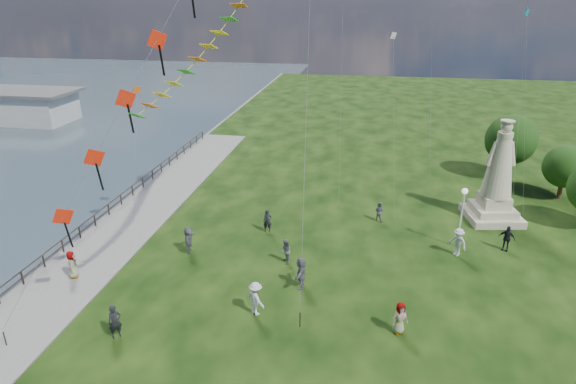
% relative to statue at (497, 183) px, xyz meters
% --- Properties ---
extents(waterfront, '(200.00, 200.00, 1.51)m').
position_rel_statue_xyz_m(waterfront, '(-28.39, -9.56, -3.00)').
color(waterfront, '#364952').
rests_on(waterfront, ground).
extents(statue, '(4.45, 4.45, 7.79)m').
position_rel_statue_xyz_m(statue, '(0.00, 0.00, 0.00)').
color(statue, '#BBB38D').
rests_on(statue, ground).
extents(lamppost, '(0.40, 0.40, 4.33)m').
position_rel_statue_xyz_m(lamppost, '(-3.28, -5.14, 0.19)').
color(lamppost, silver).
rests_on(lamppost, ground).
extents(tree_row, '(7.72, 14.46, 6.04)m').
position_rel_statue_xyz_m(tree_row, '(4.96, 5.87, 0.42)').
color(tree_row, '#382314').
rests_on(tree_row, ground).
extents(person_0, '(0.77, 0.77, 1.81)m').
position_rel_statue_xyz_m(person_0, '(-21.69, -17.89, -2.04)').
color(person_0, black).
rests_on(person_0, ground).
extents(person_1, '(0.77, 0.94, 1.66)m').
position_rel_statue_xyz_m(person_1, '(-14.53, -9.29, -2.11)').
color(person_1, '#595960').
rests_on(person_1, ground).
extents(person_2, '(1.38, 1.28, 1.94)m').
position_rel_statue_xyz_m(person_2, '(-15.17, -14.85, -1.97)').
color(person_2, silver).
rests_on(person_2, ground).
extents(person_4, '(1.02, 0.88, 1.78)m').
position_rel_statue_xyz_m(person_4, '(-7.60, -15.14, -2.05)').
color(person_4, '#595960').
rests_on(person_4, ground).
extents(person_5, '(1.00, 1.80, 1.83)m').
position_rel_statue_xyz_m(person_5, '(-21.20, -8.91, -2.02)').
color(person_5, '#595960').
rests_on(person_5, ground).
extents(person_6, '(0.71, 0.55, 1.73)m').
position_rel_statue_xyz_m(person_6, '(-16.61, -5.13, -2.08)').
color(person_6, black).
rests_on(person_6, ground).
extents(person_7, '(0.88, 0.77, 1.54)m').
position_rel_statue_xyz_m(person_7, '(-8.60, -1.82, -2.17)').
color(person_7, '#595960').
rests_on(person_7, ground).
extents(person_8, '(1.36, 1.34, 1.95)m').
position_rel_statue_xyz_m(person_8, '(-3.50, -6.33, -1.97)').
color(person_8, silver).
rests_on(person_8, ground).
extents(person_9, '(1.18, 0.94, 1.79)m').
position_rel_statue_xyz_m(person_9, '(-0.14, -5.04, -2.04)').
color(person_9, black).
rests_on(person_9, ground).
extents(person_10, '(0.76, 0.97, 1.75)m').
position_rel_statue_xyz_m(person_10, '(-26.95, -13.31, -2.07)').
color(person_10, '#595960').
rests_on(person_10, ground).
extents(person_11, '(0.85, 1.83, 1.94)m').
position_rel_statue_xyz_m(person_11, '(-13.16, -11.83, -1.97)').
color(person_11, '#595960').
rests_on(person_11, ground).
extents(red_kite_train, '(9.64, 9.35, 19.85)m').
position_rel_statue_xyz_m(red_kite_train, '(-20.90, -13.94, 9.38)').
color(red_kite_train, black).
rests_on(red_kite_train, ground).
extents(small_kites, '(30.37, 15.60, 32.28)m').
position_rel_statue_xyz_m(small_kites, '(-8.14, 3.67, 12.03)').
color(small_kites, silver).
rests_on(small_kites, ground).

